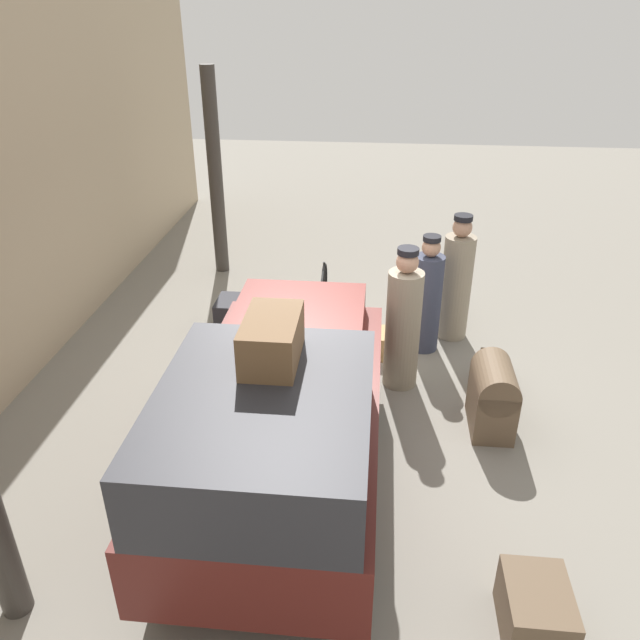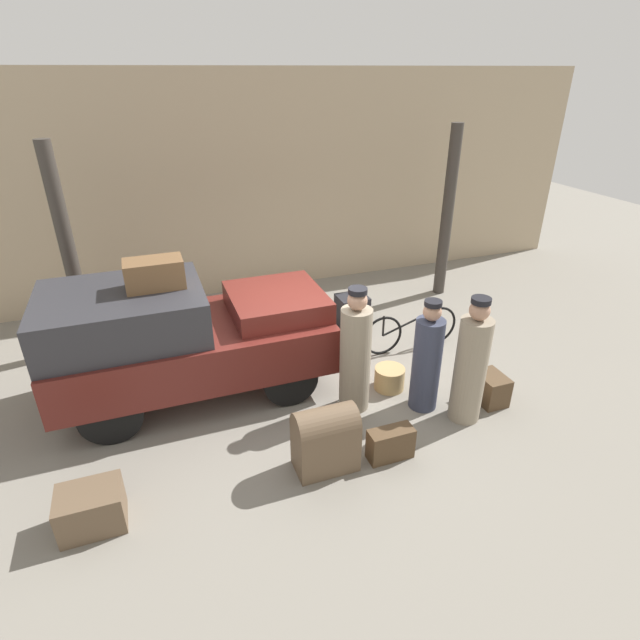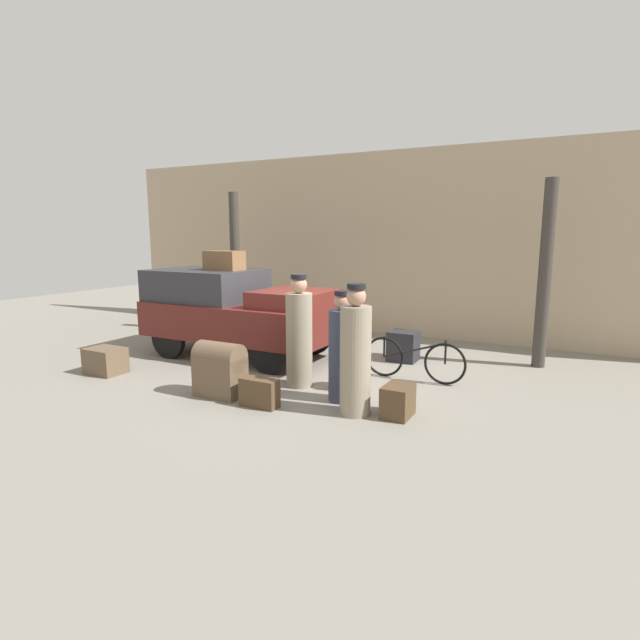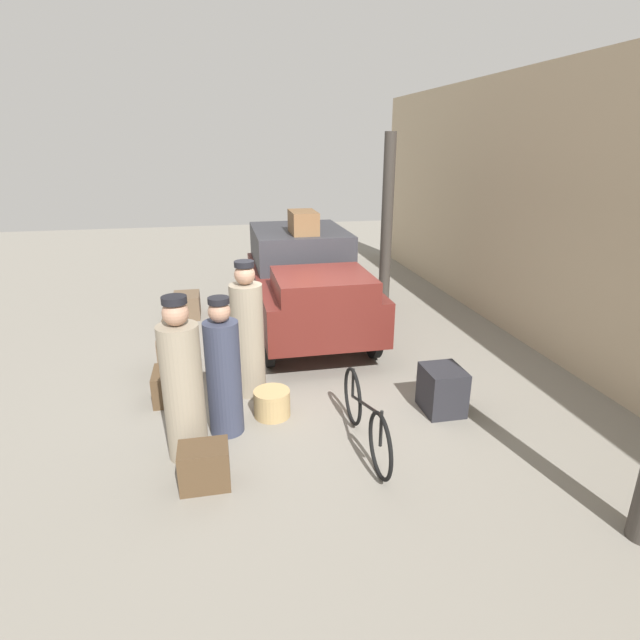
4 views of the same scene
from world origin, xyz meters
TOP-DOWN VIEW (x-y plane):
  - ground_plane at (0.00, 0.00)m, footprint 30.00×30.00m
  - station_building_facade at (0.00, 4.08)m, footprint 16.00×0.15m
  - canopy_pillar_left at (-3.37, 2.37)m, footprint 0.24×0.24m
  - truck at (-1.88, 0.37)m, footprint 3.95×1.85m
  - bicycle at (1.95, 0.36)m, footprint 1.81×0.04m
  - wicker_basket at (1.05, -0.60)m, footprint 0.47×0.47m
  - conductor_in_dark_uniform at (1.72, -1.61)m, footprint 0.44×0.44m
  - porter_carrying_trunk at (1.30, -1.18)m, footprint 0.41×0.41m
  - porter_lifting_near_truck at (0.35, -0.83)m, footprint 0.44×0.44m
  - trunk_umber_medium at (-0.49, -1.87)m, footprint 0.76×0.47m
  - suitcase_black_upright at (1.36, 1.58)m, footprint 0.56×0.49m
  - suitcase_small_leather at (-3.16, -1.84)m, footprint 0.67×0.51m
  - suitcase_tan_flat at (2.29, -1.43)m, footprint 0.38×0.50m
  - trunk_large_brown at (0.34, -1.99)m, footprint 0.58×0.25m
  - trunk_on_truck_roof at (-2.12, 0.37)m, footprint 0.77×0.45m

SIDE VIEW (x-z plane):
  - ground_plane at x=0.00m, z-range 0.00..0.00m
  - wicker_basket at x=1.05m, z-range 0.00..0.35m
  - trunk_large_brown at x=0.34m, z-range 0.00..0.43m
  - suitcase_tan_flat at x=2.29m, z-range 0.00..0.45m
  - suitcase_small_leather at x=-3.16m, z-range 0.00..0.47m
  - suitcase_black_upright at x=1.36m, z-range 0.00..0.60m
  - bicycle at x=1.95m, z-range -0.01..0.75m
  - trunk_umber_medium at x=-0.49m, z-range 0.02..0.88m
  - porter_carrying_trunk at x=1.30m, z-range -0.08..1.62m
  - conductor_in_dark_uniform at x=1.72m, z-range -0.08..1.78m
  - porter_lifting_near_truck at x=0.35m, z-range -0.08..1.80m
  - truck at x=-1.88m, z-range 0.10..1.88m
  - canopy_pillar_left at x=-3.37m, z-range 0.00..3.53m
  - trunk_on_truck_roof at x=-2.12m, z-range 1.78..2.17m
  - station_building_facade at x=0.00m, z-range 0.00..4.50m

